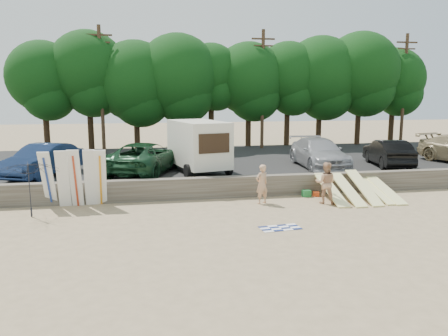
% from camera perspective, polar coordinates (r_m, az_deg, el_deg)
% --- Properties ---
extents(ground, '(120.00, 120.00, 0.00)m').
position_cam_1_polar(ground, '(19.05, 12.07, -5.37)').
color(ground, tan).
rests_on(ground, ground).
extents(seawall, '(44.00, 0.50, 1.00)m').
position_cam_1_polar(seawall, '(21.66, 9.07, -2.12)').
color(seawall, '#6B6356').
rests_on(seawall, ground).
extents(parking_lot, '(44.00, 14.50, 0.70)m').
position_cam_1_polar(parking_lot, '(28.74, 4.04, 0.55)').
color(parking_lot, '#282828').
rests_on(parking_lot, ground).
extents(treeline, '(33.48, 6.79, 9.27)m').
position_cam_1_polar(treeline, '(35.23, 1.42, 11.99)').
color(treeline, '#382616').
rests_on(treeline, parking_lot).
extents(utility_poles, '(25.80, 0.26, 9.00)m').
position_cam_1_polar(utility_poles, '(34.22, 5.06, 10.51)').
color(utility_poles, '#473321').
rests_on(utility_poles, parking_lot).
extents(box_trailer, '(3.24, 4.70, 2.75)m').
position_cam_1_polar(box_trailer, '(23.43, -3.35, 3.18)').
color(box_trailer, beige).
rests_on(box_trailer, parking_lot).
extents(car_0, '(3.64, 5.28, 1.65)m').
position_cam_1_polar(car_0, '(24.14, -22.59, 0.93)').
color(car_0, '#15254A').
rests_on(car_0, parking_lot).
extents(car_1, '(4.65, 6.52, 1.65)m').
position_cam_1_polar(car_1, '(23.57, -10.36, 1.32)').
color(car_1, '#13351E').
rests_on(car_1, parking_lot).
extents(car_2, '(2.60, 5.77, 1.64)m').
position_cam_1_polar(car_2, '(25.78, 12.28, 1.94)').
color(car_2, '#9E9EA3').
rests_on(car_2, parking_lot).
extents(car_3, '(2.60, 4.96, 1.55)m').
position_cam_1_polar(car_3, '(27.28, 20.63, 1.87)').
color(car_3, black).
rests_on(car_3, parking_lot).
extents(surfboard_upright_0, '(0.60, 0.90, 2.50)m').
position_cam_1_polar(surfboard_upright_0, '(20.17, -22.02, -1.40)').
color(surfboard_upright_0, white).
rests_on(surfboard_upright_0, ground).
extents(surfboard_upright_1, '(0.51, 0.70, 2.53)m').
position_cam_1_polar(surfboard_upright_1, '(19.92, -20.28, -1.37)').
color(surfboard_upright_1, white).
rests_on(surfboard_upright_1, ground).
extents(surfboard_upright_2, '(0.55, 0.66, 2.55)m').
position_cam_1_polar(surfboard_upright_2, '(19.87, -18.82, -1.29)').
color(surfboard_upright_2, white).
rests_on(surfboard_upright_2, ground).
extents(surfboard_upright_3, '(0.53, 0.69, 2.54)m').
position_cam_1_polar(surfboard_upright_3, '(19.84, -17.07, -1.23)').
color(surfboard_upright_3, white).
rests_on(surfboard_upright_3, ground).
extents(surfboard_upright_4, '(0.58, 0.80, 2.52)m').
position_cam_1_polar(surfboard_upright_4, '(19.81, -15.84, -1.22)').
color(surfboard_upright_4, white).
rests_on(surfboard_upright_4, ground).
extents(surfboard_low_0, '(0.56, 2.86, 1.04)m').
position_cam_1_polar(surfboard_low_0, '(20.74, 13.81, -2.74)').
color(surfboard_low_0, '#FFF8A0').
rests_on(surfboard_low_0, ground).
extents(surfboard_low_1, '(0.56, 2.86, 1.05)m').
position_cam_1_polar(surfboard_low_1, '(20.95, 15.85, -2.70)').
color(surfboard_low_1, '#FFF8A0').
rests_on(surfboard_low_1, ground).
extents(surfboard_low_2, '(0.56, 2.81, 1.18)m').
position_cam_1_polar(surfboard_low_2, '(21.29, 17.79, -2.41)').
color(surfboard_low_2, '#FFF8A0').
rests_on(surfboard_low_2, ground).
extents(surfboard_low_3, '(0.56, 2.92, 0.81)m').
position_cam_1_polar(surfboard_low_3, '(21.85, 19.30, -2.69)').
color(surfboard_low_3, '#FFF8A0').
rests_on(surfboard_low_3, ground).
extents(surfboard_low_4, '(0.56, 2.92, 0.82)m').
position_cam_1_polar(surfboard_low_4, '(21.97, 20.31, -2.67)').
color(surfboard_low_4, '#FFF8A0').
rests_on(surfboard_low_4, ground).
extents(beachgoer_a, '(0.77, 0.65, 1.78)m').
position_cam_1_polar(beachgoer_a, '(19.57, 4.96, -2.11)').
color(beachgoer_a, tan).
rests_on(beachgoer_a, ground).
extents(beachgoer_b, '(1.12, 1.02, 1.87)m').
position_cam_1_polar(beachgoer_b, '(20.06, 13.13, -1.92)').
color(beachgoer_b, tan).
rests_on(beachgoer_b, ground).
extents(cooler, '(0.39, 0.32, 0.32)m').
position_cam_1_polar(cooler, '(21.33, 10.71, -3.28)').
color(cooler, '#217B3A').
rests_on(cooler, ground).
extents(gear_bag, '(0.37, 0.34, 0.22)m').
position_cam_1_polar(gear_bag, '(21.53, 11.92, -3.34)').
color(gear_bag, '#CC4318').
rests_on(gear_bag, ground).
extents(beach_towel, '(1.64, 1.64, 0.00)m').
position_cam_1_polar(beach_towel, '(16.31, 7.34, -7.76)').
color(beach_towel, white).
rests_on(beach_towel, ground).
extents(beach_umbrella, '(2.52, 2.48, 2.27)m').
position_cam_1_polar(beach_umbrella, '(18.94, -24.23, -2.58)').
color(beach_umbrella, black).
rests_on(beach_umbrella, ground).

